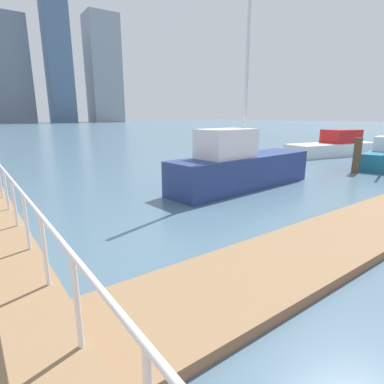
% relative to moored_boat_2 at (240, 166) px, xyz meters
% --- Properties ---
extents(ground_plane, '(300.00, 300.00, 0.00)m').
position_rel_moored_boat_2_xyz_m(ground_plane, '(-4.63, 6.78, -0.86)').
color(ground_plane, slate).
extents(floating_dock, '(12.68, 2.00, 0.18)m').
position_rel_moored_boat_2_xyz_m(floating_dock, '(-1.79, -5.12, -0.77)').
color(floating_dock, '#93704C').
rests_on(floating_dock, ground_plane).
extents(boardwalk_railing, '(0.06, 24.11, 1.08)m').
position_rel_moored_boat_2_xyz_m(boardwalk_railing, '(-7.78, -5.43, 0.37)').
color(boardwalk_railing, white).
rests_on(boardwalk_railing, boardwalk).
extents(dock_piling_2, '(0.28, 0.28, 1.88)m').
position_rel_moored_boat_2_xyz_m(dock_piling_2, '(-1.32, 0.44, 0.08)').
color(dock_piling_2, brown).
rests_on(dock_piling_2, ground_plane).
extents(dock_piling_3, '(0.35, 0.35, 1.71)m').
position_rel_moored_boat_2_xyz_m(dock_piling_3, '(6.90, -1.10, -0.00)').
color(dock_piling_3, brown).
rests_on(dock_piling_3, ground_plane).
extents(moored_boat_2, '(6.74, 2.14, 9.34)m').
position_rel_moored_boat_2_xyz_m(moored_boat_2, '(0.00, 0.00, 0.00)').
color(moored_boat_2, navy).
rests_on(moored_boat_2, ground_plane).
extents(moored_boat_4, '(7.33, 3.30, 1.79)m').
position_rel_moored_boat_2_xyz_m(moored_boat_4, '(12.58, 3.25, -0.22)').
color(moored_boat_4, white).
rests_on(moored_boat_4, ground_plane).
extents(skyline_tower_4, '(14.11, 8.21, 38.79)m').
position_rel_moored_boat_2_xyz_m(skyline_tower_4, '(9.00, 130.01, 18.54)').
color(skyline_tower_4, slate).
rests_on(skyline_tower_4, ground_plane).
extents(skyline_tower_5, '(9.12, 8.00, 73.03)m').
position_rel_moored_boat_2_xyz_m(skyline_tower_5, '(24.94, 122.90, 35.66)').
color(skyline_tower_5, slate).
rests_on(skyline_tower_5, ground_plane).
extents(skyline_tower_6, '(12.96, 12.42, 42.54)m').
position_rel_moored_boat_2_xyz_m(skyline_tower_6, '(42.99, 123.92, 20.41)').
color(skyline_tower_6, '#8C939E').
rests_on(skyline_tower_6, ground_plane).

